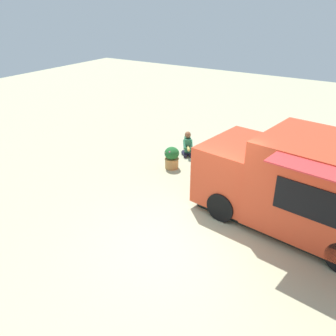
# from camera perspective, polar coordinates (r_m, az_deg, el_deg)

# --- Properties ---
(ground_plane) EXTENTS (40.00, 40.00, 0.00)m
(ground_plane) POSITION_cam_1_polar(r_m,az_deg,el_deg) (8.27, 2.53, -11.72)
(ground_plane) COLOR #B5B38C
(food_truck) EXTENTS (5.24, 3.38, 2.29)m
(food_truck) POSITION_cam_1_polar(r_m,az_deg,el_deg) (8.76, 22.04, -3.05)
(food_truck) COLOR #D44224
(food_truck) RESTS_ON ground_plane
(person_customer) EXTENTS (0.67, 0.79, 0.84)m
(person_customer) POSITION_cam_1_polar(r_m,az_deg,el_deg) (12.48, 3.21, 3.66)
(person_customer) COLOR #1E1C2D
(person_customer) RESTS_ON ground_plane
(planter_flowering_far) EXTENTS (0.48, 0.48, 0.73)m
(planter_flowering_far) POSITION_cam_1_polar(r_m,az_deg,el_deg) (11.41, 0.62, 1.74)
(planter_flowering_far) COLOR #AF7D44
(planter_flowering_far) RESTS_ON ground_plane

